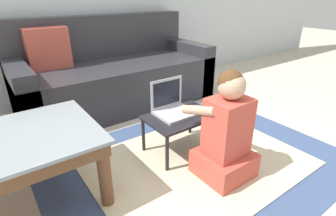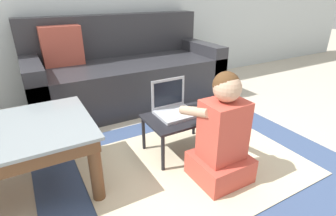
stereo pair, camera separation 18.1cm
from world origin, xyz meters
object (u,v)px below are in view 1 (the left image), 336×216
(computer_mouse, at_px, (204,109))
(person_seated, at_px, (226,134))
(laptop_desk, at_px, (181,120))
(couch, at_px, (115,75))
(laptop, at_px, (174,108))

(computer_mouse, xyz_separation_m, person_seated, (-0.13, -0.33, -0.01))
(laptop_desk, distance_m, computer_mouse, 0.19)
(couch, xyz_separation_m, person_seated, (0.02, -1.50, -0.00))
(computer_mouse, bearing_deg, couch, 97.21)
(couch, xyz_separation_m, laptop, (-0.05, -1.06, 0.03))
(couch, bearing_deg, laptop, -92.53)
(person_seated, bearing_deg, laptop, 98.67)
(couch, height_order, computer_mouse, couch)
(laptop, bearing_deg, person_seated, -81.33)
(computer_mouse, bearing_deg, laptop, 150.57)
(couch, relative_size, laptop, 7.09)
(couch, distance_m, computer_mouse, 1.18)
(laptop, height_order, computer_mouse, laptop)
(laptop, xyz_separation_m, computer_mouse, (0.20, -0.11, -0.02))
(computer_mouse, distance_m, person_seated, 0.35)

